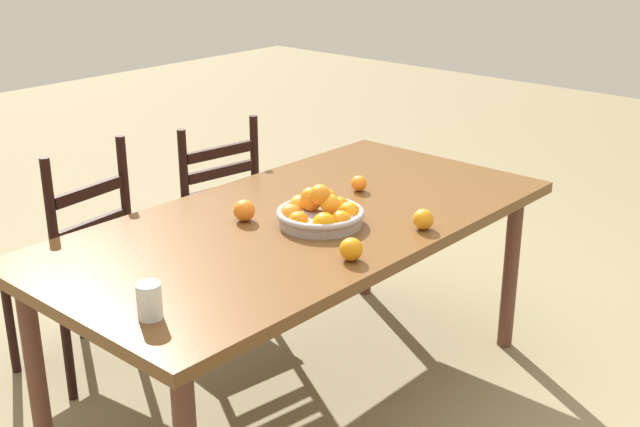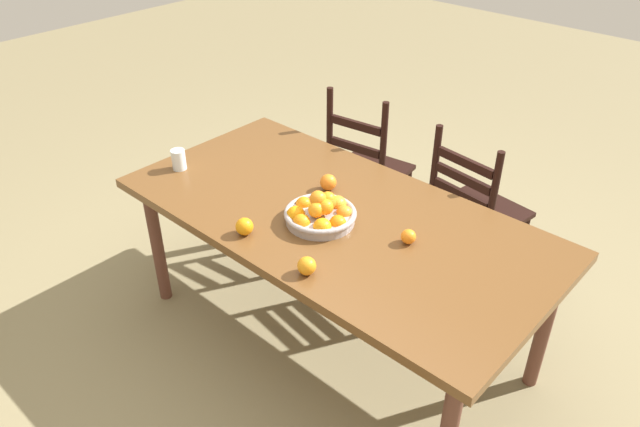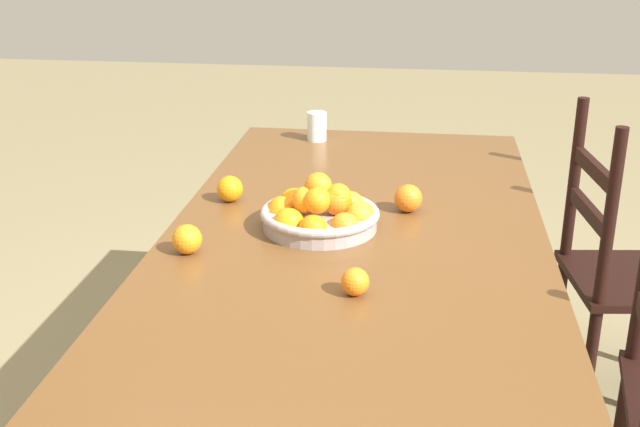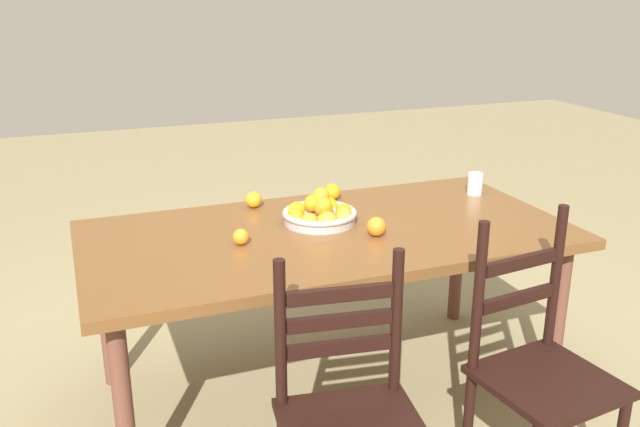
{
  "view_description": "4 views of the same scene",
  "coord_description": "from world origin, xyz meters",
  "px_view_note": "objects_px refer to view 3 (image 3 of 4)",
  "views": [
    {
      "loc": [
        -1.98,
        -1.85,
        1.76
      ],
      "look_at": [
        -0.0,
        -0.09,
        0.77
      ],
      "focal_mm": 46.04,
      "sensor_mm": 36.0,
      "label": 1
    },
    {
      "loc": [
        1.43,
        -1.66,
        2.16
      ],
      "look_at": [
        -0.0,
        -0.09,
        0.77
      ],
      "focal_mm": 33.86,
      "sensor_mm": 36.0,
      "label": 2
    },
    {
      "loc": [
        1.91,
        0.16,
        1.51
      ],
      "look_at": [
        -0.0,
        -0.09,
        0.77
      ],
      "focal_mm": 45.31,
      "sensor_mm": 36.0,
      "label": 3
    },
    {
      "loc": [
        0.94,
        2.38,
        1.67
      ],
      "look_at": [
        -0.0,
        -0.09,
        0.77
      ],
      "focal_mm": 38.37,
      "sensor_mm": 36.0,
      "label": 4
    }
  ],
  "objects_px": {
    "orange_loose_1": "(187,239)",
    "orange_loose_3": "(355,282)",
    "orange_loose_0": "(408,198)",
    "orange_loose_2": "(230,189)",
    "fruit_bowl": "(321,213)",
    "drinking_glass": "(317,126)",
    "dining_table": "(356,253)",
    "chair_by_cabinet": "(623,277)"
  },
  "relations": [
    {
      "from": "orange_loose_1",
      "to": "orange_loose_3",
      "type": "relative_size",
      "value": 1.17
    },
    {
      "from": "orange_loose_0",
      "to": "orange_loose_2",
      "type": "height_order",
      "value": "orange_loose_0"
    },
    {
      "from": "fruit_bowl",
      "to": "drinking_glass",
      "type": "xyz_separation_m",
      "value": [
        -0.82,
        -0.12,
        0.01
      ]
    },
    {
      "from": "orange_loose_0",
      "to": "orange_loose_2",
      "type": "relative_size",
      "value": 1.03
    },
    {
      "from": "orange_loose_0",
      "to": "dining_table",
      "type": "bearing_deg",
      "value": -39.99
    },
    {
      "from": "chair_by_cabinet",
      "to": "orange_loose_3",
      "type": "xyz_separation_m",
      "value": [
        0.81,
        -0.76,
        0.32
      ]
    },
    {
      "from": "chair_by_cabinet",
      "to": "drinking_glass",
      "type": "relative_size",
      "value": 9.53
    },
    {
      "from": "fruit_bowl",
      "to": "chair_by_cabinet",
      "type": "bearing_deg",
      "value": 116.63
    },
    {
      "from": "fruit_bowl",
      "to": "orange_loose_3",
      "type": "height_order",
      "value": "fruit_bowl"
    },
    {
      "from": "orange_loose_0",
      "to": "orange_loose_1",
      "type": "distance_m",
      "value": 0.62
    },
    {
      "from": "dining_table",
      "to": "chair_by_cabinet",
      "type": "relative_size",
      "value": 2.0
    },
    {
      "from": "dining_table",
      "to": "drinking_glass",
      "type": "height_order",
      "value": "drinking_glass"
    },
    {
      "from": "orange_loose_2",
      "to": "orange_loose_3",
      "type": "height_order",
      "value": "orange_loose_2"
    },
    {
      "from": "orange_loose_3",
      "to": "drinking_glass",
      "type": "distance_m",
      "value": 1.21
    },
    {
      "from": "chair_by_cabinet",
      "to": "orange_loose_0",
      "type": "height_order",
      "value": "chair_by_cabinet"
    },
    {
      "from": "orange_loose_3",
      "to": "drinking_glass",
      "type": "relative_size",
      "value": 0.61
    },
    {
      "from": "chair_by_cabinet",
      "to": "dining_table",
      "type": "bearing_deg",
      "value": 112.07
    },
    {
      "from": "orange_loose_1",
      "to": "drinking_glass",
      "type": "bearing_deg",
      "value": 170.34
    },
    {
      "from": "fruit_bowl",
      "to": "orange_loose_2",
      "type": "height_order",
      "value": "fruit_bowl"
    },
    {
      "from": "fruit_bowl",
      "to": "orange_loose_3",
      "type": "distance_m",
      "value": 0.39
    },
    {
      "from": "dining_table",
      "to": "orange_loose_3",
      "type": "height_order",
      "value": "orange_loose_3"
    },
    {
      "from": "dining_table",
      "to": "chair_by_cabinet",
      "type": "xyz_separation_m",
      "value": [
        -0.44,
        0.79,
        -0.23
      ]
    },
    {
      "from": "orange_loose_2",
      "to": "drinking_glass",
      "type": "relative_size",
      "value": 0.73
    },
    {
      "from": "fruit_bowl",
      "to": "orange_loose_1",
      "type": "bearing_deg",
      "value": -56.02
    },
    {
      "from": "orange_loose_0",
      "to": "orange_loose_1",
      "type": "relative_size",
      "value": 1.06
    },
    {
      "from": "fruit_bowl",
      "to": "orange_loose_2",
      "type": "bearing_deg",
      "value": -120.84
    },
    {
      "from": "orange_loose_2",
      "to": "drinking_glass",
      "type": "height_order",
      "value": "drinking_glass"
    },
    {
      "from": "fruit_bowl",
      "to": "drinking_glass",
      "type": "bearing_deg",
      "value": -171.52
    },
    {
      "from": "orange_loose_0",
      "to": "drinking_glass",
      "type": "xyz_separation_m",
      "value": [
        -0.67,
        -0.34,
        0.01
      ]
    },
    {
      "from": "orange_loose_3",
      "to": "orange_loose_0",
      "type": "bearing_deg",
      "value": 169.37
    },
    {
      "from": "dining_table",
      "to": "fruit_bowl",
      "type": "bearing_deg",
      "value": -90.69
    },
    {
      "from": "orange_loose_1",
      "to": "drinking_glass",
      "type": "distance_m",
      "value": 1.03
    },
    {
      "from": "dining_table",
      "to": "fruit_bowl",
      "type": "distance_m",
      "value": 0.14
    },
    {
      "from": "orange_loose_2",
      "to": "orange_loose_3",
      "type": "relative_size",
      "value": 1.2
    },
    {
      "from": "fruit_bowl",
      "to": "orange_loose_3",
      "type": "relative_size",
      "value": 5.02
    },
    {
      "from": "orange_loose_1",
      "to": "orange_loose_0",
      "type": "bearing_deg",
      "value": 124.27
    },
    {
      "from": "orange_loose_2",
      "to": "drinking_glass",
      "type": "distance_m",
      "value": 0.67
    },
    {
      "from": "fruit_bowl",
      "to": "orange_loose_0",
      "type": "relative_size",
      "value": 4.04
    },
    {
      "from": "dining_table",
      "to": "orange_loose_2",
      "type": "relative_size",
      "value": 26.17
    },
    {
      "from": "fruit_bowl",
      "to": "orange_loose_3",
      "type": "xyz_separation_m",
      "value": [
        0.37,
        0.12,
        -0.01
      ]
    },
    {
      "from": "dining_table",
      "to": "orange_loose_3",
      "type": "distance_m",
      "value": 0.38
    },
    {
      "from": "orange_loose_3",
      "to": "drinking_glass",
      "type": "height_order",
      "value": "drinking_glass"
    }
  ]
}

